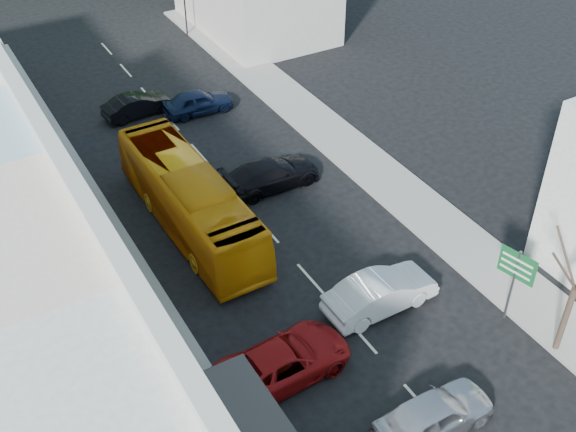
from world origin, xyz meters
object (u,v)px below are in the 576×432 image
object	(u,v)px
car_red	(283,363)
traffic_signal	(185,6)
car_silver	(433,416)
car_white	(380,295)
pedestrian_left	(134,345)
direction_sign	(512,286)
bus	(190,201)
street_tree	(575,289)

from	to	relation	value
car_red	traffic_signal	size ratio (longest dim) A/B	1.03
car_silver	car_white	bearing A→B (deg)	-19.10
pedestrian_left	direction_sign	size ratio (longest dim) A/B	0.47
bus	car_silver	world-z (taller)	bus
car_red	pedestrian_left	world-z (taller)	pedestrian_left
direction_sign	traffic_signal	distance (m)	33.47
car_silver	traffic_signal	distance (m)	36.89
car_white	direction_sign	distance (m)	5.35
car_silver	street_tree	distance (m)	7.20
pedestrian_left	direction_sign	distance (m)	15.23
street_tree	car_red	bearing A→B (deg)	156.74
car_silver	car_red	world-z (taller)	same
car_silver	pedestrian_left	bearing A→B (deg)	43.95
bus	traffic_signal	xyz separation A→B (m)	(9.01, 21.25, 0.68)
car_silver	direction_sign	distance (m)	6.89
car_white	pedestrian_left	world-z (taller)	pedestrian_left
car_silver	traffic_signal	xyz separation A→B (m)	(6.36, 36.30, 1.53)
street_tree	traffic_signal	world-z (taller)	street_tree
bus	car_silver	distance (m)	15.31
car_red	pedestrian_left	xyz separation A→B (m)	(-4.68, 3.38, 0.30)
pedestrian_left	traffic_signal	bearing A→B (deg)	-41.92
bus	street_tree	xyz separation A→B (m)	(9.33, -14.58, 1.80)
car_silver	direction_sign	xyz separation A→B (m)	(6.18, 2.83, 1.12)
car_silver	street_tree	bearing A→B (deg)	-86.53
bus	car_red	bearing A→B (deg)	-94.91
bus	car_white	world-z (taller)	bus
car_silver	pedestrian_left	distance (m)	11.49
car_silver	car_white	distance (m)	6.30
direction_sign	street_tree	bearing A→B (deg)	-91.72
car_silver	direction_sign	size ratio (longest dim) A/B	1.21
bus	pedestrian_left	xyz separation A→B (m)	(-5.40, -6.88, -0.55)
direction_sign	traffic_signal	bearing A→B (deg)	75.99
car_silver	street_tree	world-z (taller)	street_tree
car_silver	car_white	size ratio (longest dim) A/B	1.00
bus	car_red	distance (m)	10.32
bus	car_silver	bearing A→B (deg)	-80.86
car_silver	bus	bearing A→B (deg)	9.38
car_white	direction_sign	bearing A→B (deg)	-127.92
bus	car_silver	xyz separation A→B (m)	(2.65, -15.06, -0.85)
pedestrian_left	street_tree	bearing A→B (deg)	-132.37
car_silver	direction_sign	world-z (taller)	direction_sign
pedestrian_left	car_silver	bearing A→B (deg)	-150.21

